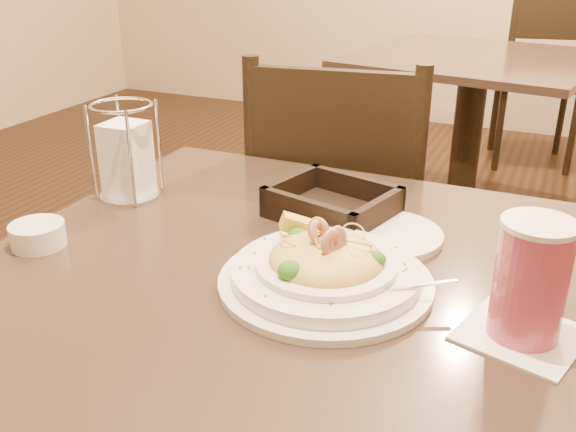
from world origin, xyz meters
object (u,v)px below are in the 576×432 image
at_px(bread_basket, 332,206).
at_px(dining_chair_near, 341,228).
at_px(main_table, 283,397).
at_px(napkin_caddy, 127,157).
at_px(background_table, 470,110).
at_px(pasta_bowl, 325,268).
at_px(butter_ramekin, 38,235).
at_px(drink_glass, 530,281).
at_px(dining_chair_far, 541,74).
at_px(side_plate, 385,235).

bearing_deg(bread_basket, dining_chair_near, 106.73).
relative_size(main_table, dining_chair_near, 0.97).
bearing_deg(napkin_caddy, background_table, 79.17).
height_order(pasta_bowl, butter_ramekin, pasta_bowl).
height_order(background_table, drink_glass, drink_glass).
distance_m(background_table, butter_ramekin, 2.07).
bearing_deg(main_table, butter_ramekin, -168.74).
height_order(dining_chair_far, napkin_caddy, dining_chair_far).
height_order(background_table, dining_chair_far, dining_chair_far).
xyz_separation_m(main_table, side_plate, (0.10, 0.17, 0.23)).
height_order(background_table, napkin_caddy, napkin_caddy).
bearing_deg(bread_basket, background_table, 90.95).
bearing_deg(side_plate, background_table, 94.39).
distance_m(side_plate, butter_ramekin, 0.54).
relative_size(dining_chair_near, pasta_bowl, 2.88).
relative_size(dining_chair_near, dining_chair_far, 1.00).
relative_size(drink_glass, butter_ramekin, 1.97).
xyz_separation_m(bread_basket, napkin_caddy, (-0.37, -0.06, 0.06)).
xyz_separation_m(dining_chair_far, bread_basket, (-0.18, -2.63, 0.24)).
bearing_deg(dining_chair_far, side_plate, 77.18).
distance_m(main_table, napkin_caddy, 0.51).
xyz_separation_m(napkin_caddy, side_plate, (0.48, 0.02, -0.07)).
relative_size(side_plate, butter_ramekin, 2.17).
bearing_deg(napkin_caddy, dining_chair_near, 62.21).
relative_size(background_table, bread_basket, 4.58).
xyz_separation_m(dining_chair_near, drink_glass, (0.46, -0.65, 0.29)).
distance_m(bread_basket, napkin_caddy, 0.38).
relative_size(dining_chair_far, side_plate, 5.11).
relative_size(dining_chair_far, napkin_caddy, 5.27).
relative_size(pasta_bowl, side_plate, 1.77).
relative_size(dining_chair_far, pasta_bowl, 2.88).
distance_m(background_table, dining_chair_far, 0.92).
distance_m(background_table, napkin_caddy, 1.86).
distance_m(bread_basket, side_plate, 0.12).
bearing_deg(butter_ramekin, main_table, 11.26).
bearing_deg(dining_chair_far, drink_glass, 81.79).
bearing_deg(dining_chair_far, butter_ramekin, 67.93).
bearing_deg(dining_chair_far, pasta_bowl, 76.60).
bearing_deg(butter_ramekin, side_plate, 26.76).
relative_size(dining_chair_far, bread_basket, 4.09).
distance_m(main_table, dining_chair_near, 0.64).
height_order(dining_chair_far, drink_glass, dining_chair_far).
xyz_separation_m(dining_chair_far, drink_glass, (0.15, -2.88, 0.29)).
xyz_separation_m(dining_chair_near, pasta_bowl, (0.20, -0.64, 0.25)).
height_order(bread_basket, side_plate, bread_basket).
bearing_deg(bread_basket, napkin_caddy, -170.20).
height_order(dining_chair_near, napkin_caddy, dining_chair_near).
height_order(main_table, drink_glass, drink_glass).
relative_size(main_table, dining_chair_far, 0.97).
bearing_deg(dining_chair_far, background_table, 65.46).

